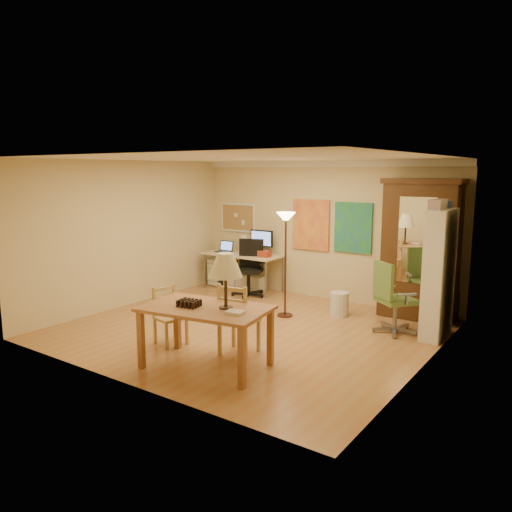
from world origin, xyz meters
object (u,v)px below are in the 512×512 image
Objects in this scene: computer_desk at (245,268)px; office_chair_black at (249,281)px; office_chair_green at (393,314)px; bookshelf at (439,275)px; dining_table at (213,296)px; armoire at (420,258)px.

office_chair_black is at bearing -44.56° from computer_desk.
office_chair_green is 0.92m from bookshelf.
office_chair_green is at bearing 62.49° from dining_table.
dining_table is 0.89× the size of bookshelf.
armoire is at bearing 68.74° from dining_table.
dining_table is at bearing -111.26° from armoire.
computer_desk is at bearing 168.98° from bookshelf.
computer_desk reaches higher than office_chair_black.
computer_desk is 0.54m from office_chair_black.
office_chair_green is (3.22, -0.63, -0.00)m from office_chair_black.
bookshelf is (2.01, 2.85, 0.02)m from dining_table.
dining_table reaches higher than computer_desk.
bookshelf reaches higher than office_chair_black.
dining_table is 1.53× the size of office_chair_green.
office_chair_green is 0.58× the size of bookshelf.
computer_desk is 3.72m from office_chair_green.
armoire is 1.22× the size of bookshelf.
computer_desk is 4.30m from bookshelf.
office_chair_black is 3.91m from bookshelf.
dining_table is 3.84m from office_chair_black.
dining_table is 4.03m from armoire.
armoire reaches higher than computer_desk.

